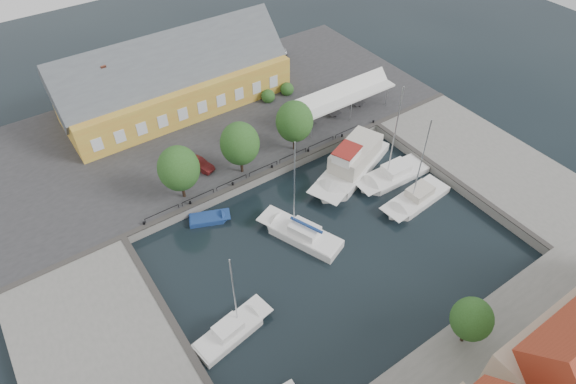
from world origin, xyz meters
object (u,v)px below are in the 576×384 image
object	(u,v)px
east_boat_b	(416,199)
west_boat_c	(232,332)
car_silver	(272,51)
east_boat_a	(392,176)
launch_nw	(209,219)
center_sailboat	(301,235)
trawler	(352,164)
car_red	(199,164)
tent_canopy	(342,95)
warehouse	(170,82)

from	to	relation	value
east_boat_b	west_boat_c	size ratio (longest dim) A/B	1.18
car_silver	east_boat_a	bearing A→B (deg)	-169.51
east_boat_a	launch_nw	bearing A→B (deg)	163.51
center_sailboat	trawler	size ratio (longest dim) A/B	0.93
car_silver	car_red	bearing A→B (deg)	145.87
tent_canopy	launch_nw	bearing A→B (deg)	-164.72
warehouse	launch_nw	bearing A→B (deg)	-105.48
tent_canopy	west_boat_c	world-z (taller)	west_boat_c
warehouse	trawler	size ratio (longest dim) A/B	2.19
center_sailboat	trawler	bearing A→B (deg)	24.96
car_silver	trawler	xyz separation A→B (m)	(-6.22, -25.86, -0.77)
east_boat_b	warehouse	bearing A→B (deg)	114.88
trawler	launch_nw	bearing A→B (deg)	172.02
car_red	west_boat_c	size ratio (longest dim) A/B	0.37
car_silver	trawler	distance (m)	26.61
tent_canopy	east_boat_a	distance (m)	12.61
car_red	center_sailboat	world-z (taller)	center_sailboat
east_boat_b	launch_nw	xyz separation A→B (m)	(-19.40, 10.04, -0.17)
east_boat_b	center_sailboat	bearing A→B (deg)	167.99
west_boat_c	warehouse	bearing A→B (deg)	72.89
west_boat_c	launch_nw	xyz separation A→B (m)	(4.47, 12.52, -0.17)
warehouse	car_silver	size ratio (longest dim) A/B	6.21
car_silver	center_sailboat	distance (m)	35.05
trawler	west_boat_c	bearing A→B (deg)	-154.61
car_red	east_boat_a	distance (m)	21.53
launch_nw	car_red	bearing A→B (deg)	69.55
car_red	west_boat_c	xyz separation A→B (m)	(-6.97, -19.24, -1.33)
trawler	east_boat_b	distance (m)	8.09
warehouse	east_boat_b	xyz separation A→B (m)	(13.88, -29.94, -4.17)
car_silver	east_boat_b	size ratio (longest dim) A/B	0.40
tent_canopy	trawler	world-z (taller)	trawler
car_red	launch_nw	bearing A→B (deg)	-132.58
warehouse	car_silver	distance (m)	18.18
west_boat_c	launch_nw	bearing A→B (deg)	70.37
car_silver	west_boat_c	world-z (taller)	west_boat_c
east_boat_a	west_boat_c	xyz separation A→B (m)	(-24.37, -6.63, -0.00)
center_sailboat	east_boat_a	bearing A→B (deg)	5.83
car_red	east_boat_a	xyz separation A→B (m)	(17.40, -12.61, -1.33)
tent_canopy	launch_nw	world-z (taller)	tent_canopy
car_silver	east_boat_a	world-z (taller)	east_boat_a
east_boat_a	west_boat_c	distance (m)	25.26
trawler	launch_nw	size ratio (longest dim) A/B	2.92
tent_canopy	car_silver	distance (m)	17.58
warehouse	center_sailboat	world-z (taller)	center_sailboat
warehouse	launch_nw	distance (m)	21.10
car_red	launch_nw	distance (m)	7.33
car_red	east_boat_b	xyz separation A→B (m)	(16.89, -16.76, -1.33)
warehouse	east_boat_a	distance (m)	29.83
tent_canopy	car_red	bearing A→B (deg)	178.01
trawler	east_boat_b	bearing A→B (deg)	-72.08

